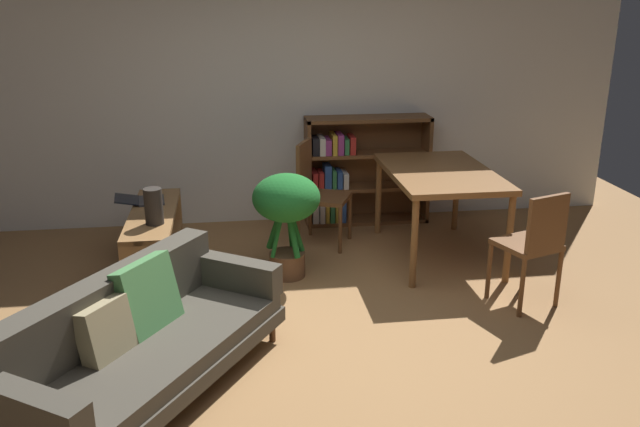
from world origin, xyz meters
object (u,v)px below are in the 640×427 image
at_px(potted_floor_plant, 286,207).
at_px(dining_chair_near, 316,189).
at_px(media_console, 155,243).
at_px(dining_chair_far, 534,242).
at_px(open_laptop, 143,200).
at_px(dining_table, 440,179).
at_px(bookshelf, 357,171).
at_px(fabric_couch, 138,339).
at_px(desk_speaker, 154,206).

height_order(potted_floor_plant, dining_chair_near, dining_chair_near).
relative_size(media_console, dining_chair_near, 1.40).
bearing_deg(dining_chair_near, dining_chair_far, -47.28).
height_order(open_laptop, dining_chair_near, dining_chair_near).
xyz_separation_m(dining_table, bookshelf, (-0.53, 1.05, -0.19)).
xyz_separation_m(fabric_couch, desk_speaker, (-0.04, 1.51, 0.33)).
distance_m(open_laptop, dining_table, 2.60).
xyz_separation_m(fabric_couch, media_console, (-0.09, 1.81, -0.09)).
height_order(desk_speaker, dining_table, desk_speaker).
xyz_separation_m(desk_speaker, bookshelf, (1.89, 1.39, -0.15)).
relative_size(potted_floor_plant, dining_chair_near, 0.90).
xyz_separation_m(potted_floor_plant, dining_chair_near, (0.34, 0.73, -0.07)).
bearing_deg(potted_floor_plant, dining_chair_far, -24.61).
height_order(media_console, bookshelf, bookshelf).
relative_size(media_console, potted_floor_plant, 1.55).
bearing_deg(dining_chair_near, dining_table, -23.53).
xyz_separation_m(fabric_couch, bookshelf, (1.85, 2.90, 0.19)).
xyz_separation_m(fabric_couch, potted_floor_plant, (1.01, 1.57, 0.26)).
bearing_deg(bookshelf, desk_speaker, -143.60).
distance_m(fabric_couch, desk_speaker, 1.55).
bearing_deg(desk_speaker, open_laptop, 105.19).
bearing_deg(potted_floor_plant, fabric_couch, -122.73).
bearing_deg(desk_speaker, bookshelf, 36.40).
distance_m(desk_speaker, dining_table, 2.44).
height_order(dining_table, dining_chair_far, dining_chair_far).
bearing_deg(fabric_couch, open_laptop, 95.34).
distance_m(fabric_couch, dining_chair_far, 2.88).
distance_m(media_console, bookshelf, 2.24).
bearing_deg(dining_table, dining_chair_near, 156.47).
xyz_separation_m(desk_speaker, potted_floor_plant, (1.05, 0.06, -0.08)).
bearing_deg(bookshelf, dining_table, -62.96).
xyz_separation_m(media_console, desk_speaker, (0.05, -0.30, 0.42)).
height_order(open_laptop, potted_floor_plant, potted_floor_plant).
distance_m(fabric_couch, bookshelf, 3.44).
distance_m(media_console, desk_speaker, 0.52).
distance_m(media_console, potted_floor_plant, 1.17).
xyz_separation_m(dining_chair_near, bookshelf, (0.50, 0.60, -0.00)).
relative_size(fabric_couch, media_console, 1.45).
bearing_deg(dining_chair_far, open_laptop, 155.72).
xyz_separation_m(dining_chair_far, bookshelf, (-0.92, 2.13, 0.01)).
height_order(fabric_couch, media_console, fabric_couch).
bearing_deg(potted_floor_plant, desk_speaker, -176.52).
xyz_separation_m(open_laptop, dining_chair_far, (2.97, -1.34, -0.04)).
distance_m(desk_speaker, potted_floor_plant, 1.05).
height_order(media_console, potted_floor_plant, potted_floor_plant).
height_order(dining_chair_near, bookshelf, bookshelf).
bearing_deg(open_laptop, media_console, -69.24).
bearing_deg(desk_speaker, fabric_couch, -88.67).
bearing_deg(bookshelf, open_laptop, -158.78).
bearing_deg(open_laptop, dining_table, -5.57).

